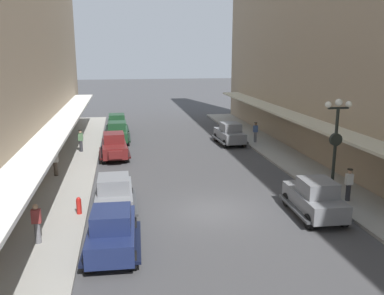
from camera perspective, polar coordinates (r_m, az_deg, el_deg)
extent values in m
plane|color=#424244|center=(20.09, 2.98, -8.89)|extent=(200.00, 200.00, 0.00)
cube|color=#99968E|center=(19.89, -18.92, -9.63)|extent=(3.00, 60.00, 0.15)
cube|color=#99968E|center=(22.84, 21.79, -6.88)|extent=(3.00, 60.00, 0.15)
cube|color=white|center=(19.10, -21.35, -1.51)|extent=(1.80, 54.00, 0.16)
cube|color=beige|center=(22.38, 23.74, 0.34)|extent=(1.80, 54.00, 0.16)
cube|color=slate|center=(20.16, -10.81, -6.79)|extent=(1.71, 3.90, 0.80)
cube|color=slate|center=(19.68, -10.91, -4.99)|extent=(1.44, 1.70, 0.70)
cube|color=#8C9EA8|center=(19.68, -10.91, -4.99)|extent=(1.37, 1.67, 0.42)
cube|color=slate|center=(22.16, -10.74, -4.80)|extent=(0.94, 0.36, 0.52)
cube|color=#393A3D|center=(20.31, -13.47, -7.73)|extent=(0.25, 3.51, 0.12)
cube|color=#393A3D|center=(20.26, -8.06, -7.54)|extent=(0.25, 3.51, 0.12)
cylinder|color=black|center=(21.61, -12.87, -6.63)|extent=(0.22, 0.68, 0.68)
cylinder|color=black|center=(21.57, -8.56, -6.48)|extent=(0.22, 0.68, 0.68)
cylinder|color=black|center=(19.07, -13.27, -9.40)|extent=(0.22, 0.68, 0.68)
cylinder|color=black|center=(19.02, -8.35, -9.23)|extent=(0.22, 0.68, 0.68)
cube|color=#19234C|center=(16.24, -11.07, -11.87)|extent=(1.86, 3.97, 0.80)
cube|color=#19234C|center=(15.71, -11.25, -9.77)|extent=(1.51, 1.76, 0.70)
cube|color=#8C9EA8|center=(15.71, -11.25, -9.77)|extent=(1.43, 1.72, 0.42)
cube|color=#19234C|center=(18.17, -10.70, -8.89)|extent=(0.95, 0.40, 0.52)
cube|color=black|center=(16.47, -14.41, -12.91)|extent=(0.38, 3.52, 0.12)
cube|color=black|center=(16.34, -7.61, -12.81)|extent=(0.38, 3.52, 0.12)
cylinder|color=black|center=(17.71, -13.42, -11.21)|extent=(0.25, 0.69, 0.68)
cylinder|color=black|center=(17.61, -8.09, -11.11)|extent=(0.25, 0.69, 0.68)
cylinder|color=black|center=(15.28, -14.44, -15.42)|extent=(0.25, 0.69, 0.68)
cylinder|color=black|center=(15.16, -8.14, -15.35)|extent=(0.25, 0.69, 0.68)
cube|color=slate|center=(20.12, 16.70, -7.17)|extent=(1.86, 3.97, 0.80)
cube|color=slate|center=(19.66, 17.14, -5.36)|extent=(1.51, 1.76, 0.70)
cube|color=#8C9EA8|center=(19.66, 17.14, -5.36)|extent=(1.44, 1.72, 0.42)
cube|color=slate|center=(21.95, 14.46, -5.17)|extent=(0.95, 0.40, 0.52)
cube|color=#393A3D|center=(19.87, 14.11, -8.24)|extent=(0.39, 3.52, 0.12)
cube|color=#393A3D|center=(20.63, 19.07, -7.78)|extent=(0.39, 3.52, 0.12)
cylinder|color=black|center=(21.14, 13.11, -7.10)|extent=(0.25, 0.69, 0.68)
cylinder|color=black|center=(21.74, 17.13, -6.78)|extent=(0.25, 0.69, 0.68)
cylinder|color=black|center=(18.79, 16.03, -9.91)|extent=(0.25, 0.69, 0.68)
cylinder|color=black|center=(19.47, 20.46, -9.41)|extent=(0.25, 0.69, 0.68)
cube|color=#193D23|center=(35.21, -10.39, 1.85)|extent=(1.74, 3.92, 0.80)
cube|color=#193D23|center=(34.83, -10.45, 2.98)|extent=(1.46, 1.72, 0.70)
cube|color=#8C9EA8|center=(34.83, -10.45, 2.98)|extent=(1.39, 1.68, 0.42)
cube|color=#193D23|center=(37.29, -10.35, 2.56)|extent=(0.94, 0.37, 0.52)
cube|color=black|center=(35.31, -11.91, 1.28)|extent=(0.28, 3.51, 0.12)
cube|color=black|center=(35.27, -8.83, 1.39)|extent=(0.28, 3.51, 0.12)
cylinder|color=black|center=(36.65, -11.60, 1.60)|extent=(0.23, 0.68, 0.68)
cylinder|color=black|center=(36.62, -9.07, 1.69)|extent=(0.23, 0.68, 0.68)
cylinder|color=black|center=(33.98, -11.76, 0.69)|extent=(0.23, 0.68, 0.68)
cylinder|color=black|center=(33.95, -9.04, 0.79)|extent=(0.23, 0.68, 0.68)
cube|color=slate|center=(34.27, 5.27, 1.70)|extent=(1.86, 3.97, 0.80)
cube|color=slate|center=(33.90, 5.43, 2.86)|extent=(1.51, 1.76, 0.70)
cube|color=#8C9EA8|center=(33.90, 5.43, 2.86)|extent=(1.44, 1.72, 0.42)
cube|color=slate|center=(36.26, 4.26, 2.44)|extent=(0.95, 0.40, 0.52)
cube|color=#393A3D|center=(34.07, 3.74, 1.11)|extent=(0.39, 3.52, 0.12)
cube|color=#393A3D|center=(34.63, 6.76, 1.24)|extent=(0.39, 3.52, 0.12)
cylinder|color=black|center=(35.41, 3.35, 1.44)|extent=(0.25, 0.69, 0.68)
cylinder|color=black|center=(35.87, 5.83, 1.55)|extent=(0.25, 0.69, 0.68)
cylinder|color=black|center=(32.85, 4.63, 0.49)|extent=(0.25, 0.69, 0.68)
cylinder|color=black|center=(33.35, 7.28, 0.62)|extent=(0.25, 0.69, 0.68)
cube|color=#193D23|center=(39.58, -10.47, 3.09)|extent=(1.80, 3.94, 0.80)
cube|color=#193D23|center=(39.22, -10.50, 4.11)|extent=(1.48, 1.74, 0.70)
cube|color=#8C9EA8|center=(39.22, -10.50, 4.11)|extent=(1.41, 1.70, 0.42)
cube|color=#193D23|center=(41.68, -10.53, 3.66)|extent=(0.94, 0.38, 0.52)
cube|color=black|center=(39.64, -11.82, 2.57)|extent=(0.33, 3.51, 0.12)
cube|color=black|center=(39.66, -9.07, 2.70)|extent=(0.33, 3.51, 0.12)
cylinder|color=black|center=(41.00, -11.61, 2.82)|extent=(0.24, 0.69, 0.68)
cylinder|color=black|center=(41.02, -9.35, 2.92)|extent=(0.24, 0.69, 0.68)
cylinder|color=black|center=(38.31, -11.61, 2.10)|extent=(0.24, 0.69, 0.68)
cylinder|color=black|center=(38.33, -9.19, 2.21)|extent=(0.24, 0.69, 0.68)
cube|color=#591919|center=(30.04, -10.82, -0.13)|extent=(1.89, 3.98, 0.80)
cube|color=#591919|center=(30.13, -10.90, 1.37)|extent=(1.52, 1.77, 0.70)
cube|color=#8C9EA8|center=(30.13, -10.90, 1.37)|extent=(1.45, 1.73, 0.42)
cube|color=#591919|center=(27.96, -10.66, -1.01)|extent=(0.95, 0.41, 0.52)
cube|color=black|center=(30.16, -8.99, -0.63)|extent=(0.41, 3.52, 0.12)
cube|color=black|center=(30.11, -12.60, -0.81)|extent=(0.41, 3.52, 0.12)
cylinder|color=black|center=(28.85, -9.08, -1.43)|extent=(0.25, 0.69, 0.68)
cylinder|color=black|center=(28.80, -12.29, -1.59)|extent=(0.25, 0.69, 0.68)
cylinder|color=black|center=(31.50, -9.41, -0.20)|extent=(0.25, 0.69, 0.68)
cylinder|color=black|center=(31.45, -12.35, -0.35)|extent=(0.25, 0.69, 0.68)
cube|color=black|center=(22.54, 18.91, -6.04)|extent=(0.44, 0.44, 0.50)
cylinder|color=black|center=(21.90, 19.37, -0.22)|extent=(0.16, 0.16, 4.20)
cube|color=black|center=(21.54, 19.79, 5.23)|extent=(1.10, 0.10, 0.10)
sphere|color=white|center=(21.25, 18.53, 5.71)|extent=(0.32, 0.32, 0.32)
sphere|color=white|center=(21.80, 21.09, 5.68)|extent=(0.32, 0.32, 0.32)
sphere|color=white|center=(21.51, 19.85, 5.96)|extent=(0.36, 0.36, 0.36)
cylinder|color=black|center=(21.80, 19.47, 1.06)|extent=(0.64, 0.18, 0.64)
cylinder|color=silver|center=(21.89, 19.34, 1.12)|extent=(0.56, 0.02, 0.56)
cylinder|color=#B21E19|center=(19.98, -15.54, -7.97)|extent=(0.24, 0.24, 0.70)
sphere|color=#B21E19|center=(19.85, -15.60, -6.98)|extent=(0.20, 0.20, 0.20)
cylinder|color=#4C4238|center=(26.35, -18.52, -2.84)|extent=(0.24, 0.24, 0.85)
cube|color=white|center=(26.18, -18.64, -1.36)|extent=(0.36, 0.22, 0.56)
sphere|color=beige|center=(26.08, -18.70, -0.51)|extent=(0.22, 0.22, 0.22)
cylinder|color=black|center=(26.06, -18.72, -0.25)|extent=(0.28, 0.28, 0.04)
cylinder|color=slate|center=(34.67, 8.84, 1.45)|extent=(0.24, 0.24, 0.85)
cube|color=#3F598C|center=(34.54, 8.88, 2.60)|extent=(0.36, 0.22, 0.56)
sphere|color=brown|center=(34.47, 8.91, 3.25)|extent=(0.22, 0.22, 0.22)
cylinder|color=black|center=(34.45, 8.91, 3.45)|extent=(0.28, 0.28, 0.04)
cylinder|color=#2D2D33|center=(22.35, 20.99, -5.89)|extent=(0.24, 0.24, 0.85)
cube|color=white|center=(22.14, 21.14, -4.17)|extent=(0.36, 0.22, 0.56)
sphere|color=tan|center=(22.03, 21.23, -3.17)|extent=(0.22, 0.22, 0.22)
cylinder|color=black|center=(22.00, 21.26, -2.87)|extent=(0.28, 0.28, 0.04)
cylinder|color=#2D2D33|center=(32.10, -15.26, 0.19)|extent=(0.24, 0.24, 0.85)
cube|color=#4C724C|center=(31.95, -15.33, 1.42)|extent=(0.36, 0.22, 0.56)
sphere|color=beige|center=(31.88, -15.38, 2.13)|extent=(0.22, 0.22, 0.22)
cylinder|color=black|center=(31.85, -15.39, 2.34)|extent=(0.28, 0.28, 0.04)
cylinder|color=slate|center=(17.57, -20.78, -11.11)|extent=(0.24, 0.24, 0.85)
cube|color=maroon|center=(17.30, -20.97, -8.98)|extent=(0.36, 0.22, 0.56)
sphere|color=tan|center=(17.16, -21.08, -7.74)|extent=(0.22, 0.22, 0.22)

